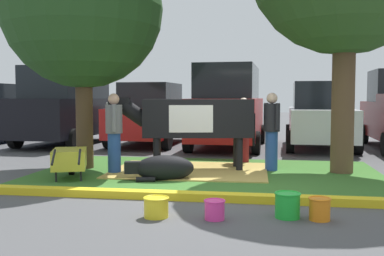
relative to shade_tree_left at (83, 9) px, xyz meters
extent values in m
plane|color=#4C4C4F|center=(3.07, -1.85, -3.45)|extent=(80.00, 80.00, 0.00)
cube|color=#386B28|center=(2.72, -0.26, -3.44)|extent=(6.98, 4.42, 0.02)
cube|color=yellow|center=(2.72, -2.62, -3.39)|extent=(8.18, 0.24, 0.12)
cube|color=tan|center=(2.32, -0.04, -3.42)|extent=(3.24, 2.46, 0.04)
cylinder|color=#4C3823|center=(0.00, 0.00, -2.31)|extent=(0.37, 0.37, 2.27)
sphere|color=#23471E|center=(0.00, 0.00, 0.02)|extent=(3.43, 3.43, 3.43)
cylinder|color=brown|center=(5.44, 0.28, -1.94)|extent=(0.46, 0.46, 3.01)
cube|color=black|center=(2.46, 0.16, -2.33)|extent=(2.39, 1.12, 0.80)
cube|color=white|center=(2.31, 0.14, -2.33)|extent=(1.02, 0.88, 0.56)
cylinder|color=black|center=(1.15, -0.08, -2.23)|extent=(0.68, 0.43, 0.58)
cube|color=black|center=(0.84, -0.14, -2.05)|extent=(0.48, 0.34, 0.32)
cube|color=white|center=(0.64, -0.18, -2.09)|extent=(0.16, 0.22, 0.20)
cylinder|color=black|center=(1.66, -0.24, -3.09)|extent=(0.14, 0.14, 0.72)
cylinder|color=black|center=(1.57, 0.24, -3.09)|extent=(0.14, 0.14, 0.72)
cylinder|color=black|center=(3.35, 0.08, -3.09)|extent=(0.14, 0.14, 0.72)
cylinder|color=black|center=(3.26, 0.57, -3.09)|extent=(0.14, 0.14, 0.72)
cylinder|color=black|center=(3.64, 0.39, -2.58)|extent=(0.06, 0.06, 0.70)
ellipsoid|color=black|center=(2.03, -1.13, -3.21)|extent=(1.18, 0.73, 0.48)
cube|color=black|center=(1.45, -1.27, -3.19)|extent=(0.32, 0.26, 0.22)
cube|color=silver|center=(1.33, -1.30, -3.19)|extent=(0.08, 0.11, 0.16)
cylinder|color=black|center=(1.73, -1.39, -3.39)|extent=(0.36, 0.18, 0.10)
cylinder|color=#23478C|center=(0.86, -0.57, -3.03)|extent=(0.26, 0.26, 0.84)
cylinder|color=slate|center=(0.86, -0.57, -2.33)|extent=(0.34, 0.34, 0.57)
sphere|color=tan|center=(0.86, -0.57, -1.93)|extent=(0.23, 0.23, 0.23)
cylinder|color=slate|center=(0.79, -0.36, -2.30)|extent=(0.09, 0.09, 0.55)
cylinder|color=slate|center=(0.94, -0.77, -2.30)|extent=(0.09, 0.09, 0.55)
cylinder|color=#23478C|center=(4.01, 0.31, -3.03)|extent=(0.26, 0.26, 0.84)
cylinder|color=black|center=(4.01, 0.31, -2.31)|extent=(0.34, 0.34, 0.58)
sphere|color=beige|center=(4.01, 0.31, -1.91)|extent=(0.23, 0.23, 0.23)
cylinder|color=black|center=(4.13, 0.12, -2.28)|extent=(0.09, 0.09, 0.55)
cylinder|color=black|center=(3.90, 0.50, -2.28)|extent=(0.09, 0.09, 0.55)
cylinder|color=maroon|center=(3.38, 1.32, -3.05)|extent=(0.26, 0.26, 0.79)
cylinder|color=#9E7F5B|center=(3.38, 1.32, -2.39)|extent=(0.34, 0.34, 0.54)
sphere|color=beige|center=(3.38, 1.32, -2.01)|extent=(0.21, 0.21, 0.21)
cylinder|color=#9E7F5B|center=(3.55, 1.18, -2.36)|extent=(0.09, 0.09, 0.52)
cylinder|color=#9E7F5B|center=(3.21, 1.45, -2.36)|extent=(0.09, 0.09, 0.52)
cube|color=gold|center=(0.23, -1.31, -3.05)|extent=(0.87, 1.05, 0.36)
cylinder|color=black|center=(0.06, -0.84, -3.27)|extent=(0.22, 0.37, 0.36)
cylinder|color=black|center=(0.13, -1.66, -3.33)|extent=(0.04, 0.04, 0.24)
cylinder|color=black|center=(0.54, -1.51, -3.33)|extent=(0.04, 0.04, 0.24)
cylinder|color=black|center=(0.25, -1.99, -2.93)|extent=(0.22, 0.51, 0.23)
cylinder|color=black|center=(0.66, -1.84, -2.93)|extent=(0.22, 0.51, 0.23)
cylinder|color=yellow|center=(2.48, -3.67, -3.32)|extent=(0.32, 0.32, 0.25)
torus|color=yellow|center=(2.48, -3.67, -3.19)|extent=(0.34, 0.34, 0.02)
cylinder|color=#EA3893|center=(3.25, -3.65, -3.33)|extent=(0.26, 0.26, 0.24)
torus|color=#EA3893|center=(3.25, -3.65, -3.21)|extent=(0.28, 0.28, 0.02)
cylinder|color=green|center=(4.17, -3.43, -3.29)|extent=(0.32, 0.32, 0.32)
torus|color=green|center=(4.17, -3.43, -3.13)|extent=(0.34, 0.34, 0.02)
cylinder|color=orange|center=(4.57, -3.48, -3.31)|extent=(0.26, 0.26, 0.28)
torus|color=orange|center=(4.57, -3.48, -3.17)|extent=(0.29, 0.29, 0.02)
cylinder|color=black|center=(-4.55, 6.05, -3.13)|extent=(0.25, 0.65, 0.64)
cube|color=black|center=(-2.59, 4.79, -2.53)|extent=(2.09, 4.68, 1.20)
cube|color=black|center=(-2.59, 4.79, -1.43)|extent=(1.80, 3.27, 1.00)
cylinder|color=black|center=(-3.47, 6.33, -3.13)|extent=(0.25, 0.65, 0.64)
cylinder|color=black|center=(-1.57, 6.25, -3.13)|extent=(0.25, 0.65, 0.64)
cylinder|color=black|center=(-3.60, 3.34, -3.13)|extent=(0.25, 0.65, 0.64)
cylinder|color=black|center=(-1.70, 3.26, -3.13)|extent=(0.25, 0.65, 0.64)
cube|color=red|center=(0.18, 5.16, -2.68)|extent=(1.98, 4.47, 0.90)
cube|color=black|center=(0.18, 5.16, -1.83)|extent=(1.67, 2.26, 0.80)
cylinder|color=black|center=(-0.66, 6.62, -3.13)|extent=(0.25, 0.65, 0.64)
cylinder|color=black|center=(1.14, 6.55, -3.13)|extent=(0.25, 0.65, 0.64)
cylinder|color=black|center=(-0.78, 3.76, -3.13)|extent=(0.25, 0.65, 0.64)
cylinder|color=black|center=(1.02, 3.69, -3.13)|extent=(0.25, 0.65, 0.64)
cube|color=red|center=(2.76, 4.65, -2.53)|extent=(2.09, 4.68, 1.20)
cube|color=black|center=(2.76, 4.65, -1.43)|extent=(1.80, 3.27, 1.00)
cylinder|color=black|center=(1.87, 6.18, -3.13)|extent=(0.25, 0.65, 0.64)
cylinder|color=black|center=(3.77, 6.10, -3.13)|extent=(0.25, 0.65, 0.64)
cylinder|color=black|center=(1.74, 3.19, -3.13)|extent=(0.25, 0.65, 0.64)
cylinder|color=black|center=(3.64, 3.11, -3.13)|extent=(0.25, 0.65, 0.64)
cube|color=silver|center=(5.54, 4.95, -2.68)|extent=(1.98, 4.47, 0.90)
cube|color=black|center=(5.54, 4.95, -1.83)|extent=(1.67, 2.26, 0.80)
cylinder|color=black|center=(4.70, 6.42, -3.13)|extent=(0.25, 0.65, 0.64)
cylinder|color=black|center=(6.50, 6.35, -3.13)|extent=(0.25, 0.65, 0.64)
cylinder|color=black|center=(4.58, 3.56, -3.13)|extent=(0.25, 0.65, 0.64)
cylinder|color=black|center=(6.38, 3.49, -3.13)|extent=(0.25, 0.65, 0.64)
cylinder|color=black|center=(7.18, 6.66, -3.13)|extent=(0.25, 0.65, 0.64)
camera|label=1|loc=(3.86, -9.32, -1.89)|focal=42.38mm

